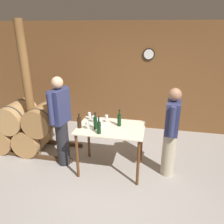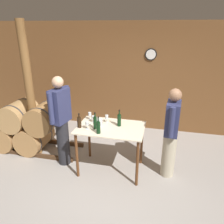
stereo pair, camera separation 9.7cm
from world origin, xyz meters
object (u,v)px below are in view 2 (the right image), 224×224
wooden_post (30,93)px  wine_bottle_center (98,127)px  wine_glass_far_side (107,117)px  wine_glass_near_center (87,124)px  ice_bucket (99,122)px  wine_bottle_left (95,122)px  wine_glass_near_left (90,114)px  wine_bottle_right (119,120)px  person_host (171,132)px  person_visitor_with_scarf (61,120)px  wine_glass_near_right (93,118)px  wine_bottle_far_left (79,122)px

wooden_post → wine_bottle_center: size_ratio=8.91×
wooden_post → wine_glass_far_side: wooden_post is taller
wine_glass_near_center → ice_bucket: bearing=47.2°
wine_bottle_left → wine_glass_near_left: (-0.22, 0.36, -0.01)m
wine_bottle_right → wine_bottle_center: bearing=-127.4°
wine_bottle_left → ice_bucket: bearing=77.4°
person_host → wooden_post: bearing=177.5°
wooden_post → person_visitor_with_scarf: bearing=-15.6°
wine_bottle_right → wine_glass_near_center: bearing=-154.7°
wine_bottle_center → wine_glass_near_right: (-0.22, 0.42, -0.02)m
wooden_post → wine_glass_far_side: bearing=-0.8°
wine_bottle_right → wine_glass_far_side: bearing=158.8°
wine_glass_near_left → person_visitor_with_scarf: 0.54m
wine_bottle_left → wine_glass_near_left: wine_bottle_left is taller
wine_bottle_far_left → wine_glass_near_right: size_ratio=2.14×
wine_glass_far_side → person_host: person_host is taller
wine_bottle_right → person_host: 0.92m
wine_glass_far_side → ice_bucket: size_ratio=1.22×
person_host → wine_bottle_center: bearing=-162.9°
wine_glass_near_right → wine_glass_far_side: bearing=10.4°
wine_bottle_far_left → person_host: size_ratio=0.16×
wine_bottle_right → ice_bucket: 0.36m
wine_glass_far_side → ice_bucket: bearing=-120.0°
person_host → person_visitor_with_scarf: size_ratio=0.93×
wine_bottle_center → person_visitor_with_scarf: size_ratio=0.17×
person_host → wine_glass_near_center: bearing=-170.2°
wine_bottle_far_left → person_visitor_with_scarf: 0.45m
wine_glass_near_center → wine_glass_near_right: size_ratio=1.13×
wine_glass_near_left → wine_bottle_far_left: bearing=-100.4°
person_visitor_with_scarf → wine_glass_near_left: bearing=25.3°
wooden_post → wine_bottle_right: bearing=-3.8°
wine_bottle_center → wine_glass_far_side: size_ratio=2.08×
wine_glass_near_left → person_visitor_with_scarf: person_visitor_with_scarf is taller
wine_glass_far_side → wine_glass_near_right: bearing=-169.6°
wooden_post → wine_bottle_center: wooden_post is taller
wooden_post → wine_glass_near_left: (1.21, 0.03, -0.35)m
wine_bottle_left → wooden_post: bearing=166.9°
wine_glass_near_center → wine_glass_near_right: 0.30m
wine_bottle_center → wine_glass_near_center: bearing=153.6°
wooden_post → person_host: wooden_post is taller
wooden_post → wine_glass_near_center: size_ratio=19.30×
wine_bottle_far_left → wine_bottle_left: (0.29, 0.01, 0.02)m
wine_bottle_left → wine_bottle_right: 0.44m
wine_bottle_left → wine_bottle_right: size_ratio=0.99×
wine_bottle_right → person_host: bearing=0.1°
wine_glass_near_left → wine_glass_far_side: (0.35, -0.05, -0.00)m
wine_bottle_far_left → wine_bottle_right: (0.67, 0.22, 0.01)m
wine_glass_near_center → wine_glass_far_side: size_ratio=0.96×
wooden_post → wine_bottle_left: wooden_post is taller
wine_bottle_right → wine_glass_near_center: size_ratio=2.20×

